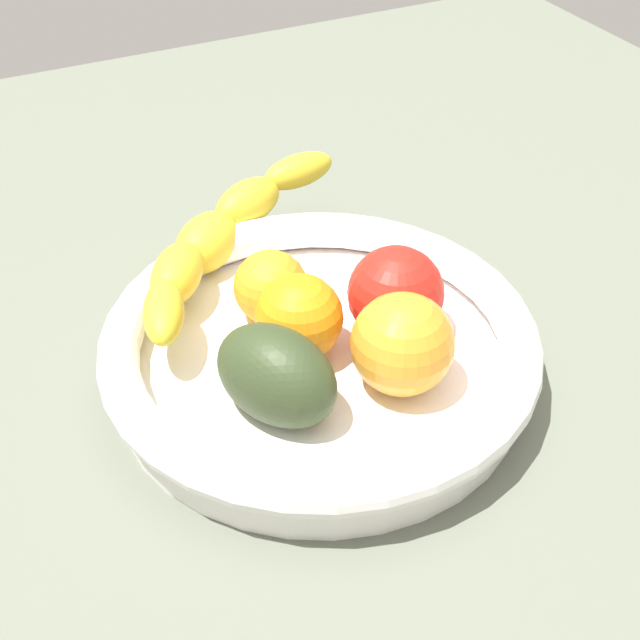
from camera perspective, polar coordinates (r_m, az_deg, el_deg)
The scene contains 8 objects.
kitchen_counter at distance 61.71cm, azimuth 0.00°, elevation -4.79°, with size 120.00×120.00×3.00cm, color #606557.
fruit_bowl at distance 59.01cm, azimuth 0.00°, elevation -1.98°, with size 29.08×29.08×4.86cm.
banana_draped_left at distance 65.95cm, azimuth -6.56°, elevation 5.32°, with size 21.20×18.02×4.94cm.
orange_front at distance 57.67cm, azimuth -1.36°, elevation 0.17°, with size 5.85×5.85×5.85cm, color orange.
orange_mid_left at distance 60.93cm, azimuth -3.19°, elevation 2.13°, with size 5.18×5.18×5.18cm, color orange.
orange_mid_right at distance 55.26cm, azimuth 5.32°, elevation -1.55°, with size 6.60×6.60×6.60cm, color orange.
tomato_red at distance 59.15cm, azimuth 5.03°, elevation 1.56°, with size 6.53×6.53×6.53cm, color red.
avocado_dark at distance 53.70cm, azimuth -2.83°, elevation -3.58°, with size 8.34×5.55×6.24cm, color #2F3D21.
Camera 1 is at (19.59, 40.09, 44.12)cm, focal length 49.70 mm.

